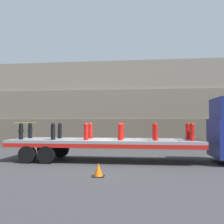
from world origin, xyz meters
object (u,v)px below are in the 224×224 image
Objects in this scene: fire_hydrant_red_near_2 at (86,132)px; fire_hydrant_red_near_4 at (155,132)px; fire_hydrant_red_far_5 at (188,131)px; fire_hydrant_red_near_3 at (120,132)px; fire_hydrant_black_near_0 at (21,131)px; fire_hydrant_black_near_1 at (53,131)px; fire_hydrant_red_far_2 at (90,131)px; fire_hydrant_red_near_5 at (192,132)px; fire_hydrant_red_far_3 at (122,131)px; fire_hydrant_black_far_0 at (30,131)px; traffic_cone at (98,170)px; flatbed_trailer at (93,143)px; fire_hydrant_red_far_4 at (154,131)px; fire_hydrant_black_far_1 at (60,131)px.

fire_hydrant_red_near_2 is 3.54m from fire_hydrant_red_near_4.
fire_hydrant_red_near_3 is at bearing -162.70° from fire_hydrant_red_far_5.
fire_hydrant_red_near_2 and fire_hydrant_red_near_4 have the same top height.
fire_hydrant_black_near_0 is 1.00× the size of fire_hydrant_red_far_5.
fire_hydrant_black_near_1 and fire_hydrant_red_far_5 have the same top height.
fire_hydrant_black_near_0 and fire_hydrant_red_far_2 have the same top height.
fire_hydrant_black_near_0 is 1.00× the size of fire_hydrant_red_near_5.
fire_hydrant_red_far_3 is 3.71m from fire_hydrant_red_near_5.
fire_hydrant_black_far_0 is 1.00× the size of fire_hydrant_red_near_4.
fire_hydrant_red_near_4 and fire_hydrant_red_near_5 have the same top height.
fire_hydrant_black_near_1 is 1.70× the size of traffic_cone.
fire_hydrant_red_near_5 is (5.31, -1.10, 0.00)m from fire_hydrant_red_far_2.
fire_hydrant_black_near_0 reaches higher than traffic_cone.
fire_hydrant_red_far_4 is (3.26, 0.55, 0.63)m from flatbed_trailer.
fire_hydrant_black_near_0 is 1.10m from fire_hydrant_black_far_0.
fire_hydrant_black_far_0 is at bearing 172.90° from fire_hydrant_red_near_5.
fire_hydrant_red_far_2 is at bearing 180.00° from fire_hydrant_red_far_5.
traffic_cone is (-2.34, -3.17, -1.33)m from fire_hydrant_red_near_4.
fire_hydrant_black_far_0 is 8.85m from fire_hydrant_red_far_5.
fire_hydrant_black_far_0 is 3.71m from fire_hydrant_red_near_2.
fire_hydrant_red_far_4 is at bearing 0.00° from fire_hydrant_red_far_2.
fire_hydrant_red_far_5 is (8.85, 1.10, 0.00)m from fire_hydrant_black_near_0.
fire_hydrant_red_near_5 is at bearing 0.00° from fire_hydrant_red_near_3.
fire_hydrant_red_far_5 is (3.54, 1.10, 0.00)m from fire_hydrant_red_near_3.
flatbed_trailer is 11.41× the size of fire_hydrant_red_near_4.
fire_hydrant_black_far_0 and fire_hydrant_red_near_3 have the same top height.
flatbed_trailer is 11.41× the size of fire_hydrant_red_near_3.
fire_hydrant_black_near_1 and fire_hydrant_red_far_4 have the same top height.
fire_hydrant_red_far_2 is at bearing 116.77° from flatbed_trailer.
fire_hydrant_red_far_3 is 1.00× the size of fire_hydrant_red_near_5.
fire_hydrant_black_far_1 is at bearing 162.70° from fire_hydrant_red_near_3.
fire_hydrant_black_near_0 and fire_hydrant_red_near_2 have the same top height.
fire_hydrant_black_far_0 reaches higher than flatbed_trailer.
fire_hydrant_red_near_5 is (3.54, -1.10, 0.00)m from fire_hydrant_red_far_3.
fire_hydrant_black_near_0 is at bearing -162.70° from fire_hydrant_red_far_2.
fire_hydrant_black_far_1 reaches higher than flatbed_trailer.
fire_hydrant_red_near_5 is (5.31, 0.00, 0.00)m from fire_hydrant_red_near_2.
fire_hydrant_black_far_0 and fire_hydrant_red_near_4 have the same top height.
fire_hydrant_red_near_4 is at bearing 180.00° from fire_hydrant_red_near_5.
fire_hydrant_red_far_4 is (1.77, 0.00, 0.00)m from fire_hydrant_red_far_3.
fire_hydrant_red_near_2 is 1.00× the size of fire_hydrant_red_far_2.
fire_hydrant_black_near_0 is (-3.82, -0.55, 0.63)m from flatbed_trailer.
flatbed_trailer is 3.91m from fire_hydrant_black_far_0.
fire_hydrant_red_far_2 is at bearing 180.00° from fire_hydrant_red_far_4.
fire_hydrant_red_far_2 is (1.77, 0.00, 0.00)m from fire_hydrant_black_far_1.
fire_hydrant_red_far_3 is 3.54m from fire_hydrant_red_far_5.
traffic_cone is at bearing -100.18° from fire_hydrant_red_near_3.
fire_hydrant_black_near_1 is 1.00× the size of fire_hydrant_red_far_3.
fire_hydrant_black_near_0 is 1.70× the size of traffic_cone.
fire_hydrant_black_far_1 and fire_hydrant_red_far_2 have the same top height.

